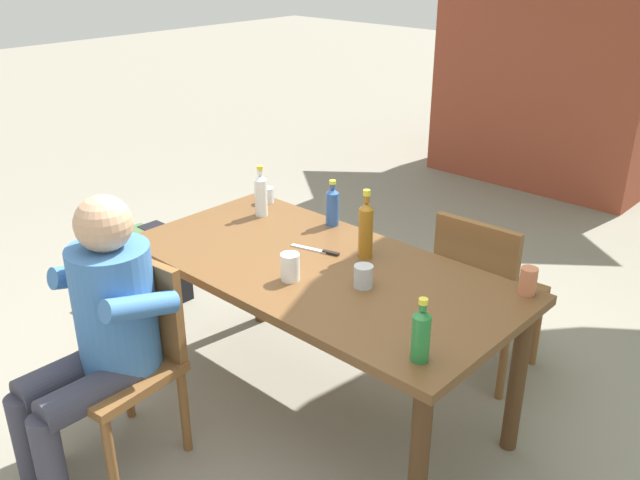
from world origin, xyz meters
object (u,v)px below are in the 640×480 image
(chair_far_right, at_px, (483,289))
(backpack_by_near_side, at_px, (164,265))
(person_in_white_shirt, at_px, (99,327))
(bottle_green, at_px, (421,334))
(bottle_clear, at_px, (261,194))
(bottle_amber, at_px, (366,228))
(cup_steel, at_px, (363,276))
(table_knife, at_px, (319,251))
(cup_terracotta, at_px, (528,281))
(dining_table, at_px, (320,284))
(cup_white, at_px, (291,267))
(brick_kiosk, at_px, (575,15))
(backpack_by_far_side, at_px, (143,268))
(chair_near_left, at_px, (127,351))
(bottle_blue, at_px, (332,206))
(cup_glass, at_px, (267,195))

(chair_far_right, height_order, backpack_by_near_side, chair_far_right)
(person_in_white_shirt, distance_m, bottle_green, 1.26)
(bottle_clear, distance_m, bottle_green, 1.44)
(bottle_amber, xyz_separation_m, cup_steel, (0.17, -0.22, -0.09))
(table_knife, bearing_deg, backpack_by_near_side, 177.33)
(cup_terracotta, height_order, table_knife, cup_terracotta)
(dining_table, height_order, cup_white, cup_white)
(person_in_white_shirt, xyz_separation_m, brick_kiosk, (-0.40, 4.97, 0.75))
(cup_white, xyz_separation_m, backpack_by_near_side, (-1.45, 0.34, -0.60))
(cup_steel, bearing_deg, bottle_green, -30.43)
(person_in_white_shirt, relative_size, backpack_by_far_side, 2.73)
(chair_near_left, distance_m, bottle_blue, 1.17)
(cup_steel, bearing_deg, cup_glass, 158.30)
(bottle_clear, xyz_separation_m, cup_glass, (-0.11, 0.14, -0.07))
(cup_glass, bearing_deg, bottle_amber, -11.59)
(bottle_amber, bearing_deg, chair_near_left, -117.51)
(bottle_clear, distance_m, bottle_blue, 0.38)
(cup_terracotta, xyz_separation_m, cup_steel, (-0.52, -0.39, -0.01))
(bottle_amber, bearing_deg, backpack_by_near_side, -178.55)
(dining_table, relative_size, chair_near_left, 2.01)
(chair_far_right, distance_m, bottle_green, 1.15)
(bottle_clear, height_order, brick_kiosk, brick_kiosk)
(dining_table, distance_m, cup_white, 0.23)
(bottle_clear, relative_size, cup_white, 2.25)
(backpack_by_far_side, bearing_deg, dining_table, -1.94)
(bottle_amber, distance_m, bottle_blue, 0.39)
(chair_near_left, distance_m, backpack_by_far_side, 1.38)
(cup_steel, height_order, brick_kiosk, brick_kiosk)
(cup_terracotta, height_order, brick_kiosk, brick_kiosk)
(chair_near_left, distance_m, bottle_amber, 1.13)
(bottle_green, distance_m, cup_glass, 1.60)
(cup_steel, bearing_deg, bottle_amber, 127.65)
(cup_steel, bearing_deg, cup_white, -148.27)
(cup_glass, relative_size, backpack_by_far_side, 0.19)
(bottle_clear, bearing_deg, chair_far_right, 27.02)
(bottle_amber, relative_size, cup_white, 2.69)
(chair_far_right, height_order, table_knife, chair_far_right)
(bottle_clear, bearing_deg, cup_white, -33.36)
(chair_far_right, height_order, bottle_amber, bottle_amber)
(backpack_by_near_side, height_order, brick_kiosk, brick_kiosk)
(bottle_amber, bearing_deg, bottle_blue, 153.76)
(bottle_green, bearing_deg, dining_table, 157.69)
(dining_table, bearing_deg, person_in_white_shirt, -114.99)
(bottle_green, xyz_separation_m, cup_white, (-0.73, 0.12, -0.04))
(bottle_clear, height_order, bottle_green, bottle_clear)
(chair_near_left, bearing_deg, bottle_clear, 102.17)
(cup_steel, distance_m, cup_glass, 1.05)
(cup_terracotta, height_order, cup_steel, cup_terracotta)
(chair_near_left, height_order, bottle_amber, bottle_amber)
(dining_table, relative_size, backpack_by_near_side, 4.02)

